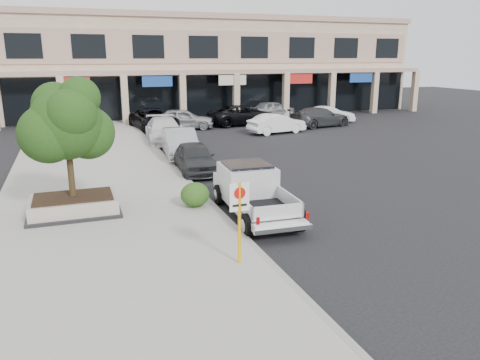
# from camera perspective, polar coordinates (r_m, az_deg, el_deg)

# --- Properties ---
(ground) EXTENTS (120.00, 120.00, 0.00)m
(ground) POSITION_cam_1_polar(r_m,az_deg,el_deg) (16.26, 4.71, -5.64)
(ground) COLOR black
(ground) RESTS_ON ground
(sidewalk) EXTENTS (8.00, 52.00, 0.15)m
(sidewalk) POSITION_cam_1_polar(r_m,az_deg,el_deg) (20.62, -16.58, -1.55)
(sidewalk) COLOR gray
(sidewalk) RESTS_ON ground
(curb) EXTENTS (0.20, 52.00, 0.15)m
(curb) POSITION_cam_1_polar(r_m,az_deg,el_deg) (21.17, -5.88, -0.58)
(curb) COLOR gray
(curb) RESTS_ON ground
(strip_mall) EXTENTS (40.55, 12.43, 9.50)m
(strip_mall) POSITION_cam_1_polar(r_m,az_deg,el_deg) (49.89, -3.18, 13.77)
(strip_mall) COLOR tan
(strip_mall) RESTS_ON ground
(planter) EXTENTS (3.20, 2.20, 0.68)m
(planter) POSITION_cam_1_polar(r_m,az_deg,el_deg) (17.93, -19.58, -2.91)
(planter) COLOR black
(planter) RESTS_ON sidewalk
(planter_tree) EXTENTS (2.90, 2.55, 4.00)m
(planter_tree) POSITION_cam_1_polar(r_m,az_deg,el_deg) (17.46, -19.98, 6.51)
(planter_tree) COLOR black
(planter_tree) RESTS_ON planter
(no_parking_sign) EXTENTS (0.55, 0.09, 2.30)m
(no_parking_sign) POSITION_cam_1_polar(r_m,az_deg,el_deg) (12.58, -0.07, -3.92)
(no_parking_sign) COLOR #E4AB0C
(no_parking_sign) RESTS_ON sidewalk
(hedge) EXTENTS (1.10, 0.99, 0.93)m
(hedge) POSITION_cam_1_polar(r_m,az_deg,el_deg) (17.75, -5.51, -1.78)
(hedge) COLOR #1D3F12
(hedge) RESTS_ON sidewalk
(pickup_truck) EXTENTS (2.37, 5.73, 1.77)m
(pickup_truck) POSITION_cam_1_polar(r_m,az_deg,el_deg) (16.97, 1.90, -1.56)
(pickup_truck) COLOR silver
(pickup_truck) RESTS_ON ground
(curb_car_a) EXTENTS (2.03, 4.49, 1.50)m
(curb_car_a) POSITION_cam_1_polar(r_m,az_deg,el_deg) (23.60, -5.53, 2.72)
(curb_car_a) COLOR #282A2D
(curb_car_a) RESTS_ON ground
(curb_car_b) EXTENTS (2.20, 5.16, 1.65)m
(curb_car_b) POSITION_cam_1_polar(r_m,az_deg,el_deg) (27.25, -7.31, 4.48)
(curb_car_b) COLOR #9EA2A6
(curb_car_b) RESTS_ON ground
(curb_car_c) EXTENTS (2.79, 5.86, 1.65)m
(curb_car_c) POSITION_cam_1_polar(r_m,az_deg,el_deg) (32.21, -9.21, 6.00)
(curb_car_c) COLOR silver
(curb_car_c) RESTS_ON ground
(curb_car_d) EXTENTS (3.55, 6.31, 1.67)m
(curb_car_d) POSITION_cam_1_polar(r_m,az_deg,el_deg) (37.96, -10.45, 7.28)
(curb_car_d) COLOR black
(curb_car_d) RESTS_ON ground
(lot_car_a) EXTENTS (5.17, 2.92, 1.66)m
(lot_car_a) POSITION_cam_1_polar(r_m,az_deg,el_deg) (37.95, -6.97, 7.41)
(lot_car_a) COLOR #A4A7AC
(lot_car_a) RESTS_ON ground
(lot_car_b) EXTENTS (4.71, 2.38, 1.48)m
(lot_car_b) POSITION_cam_1_polar(r_m,az_deg,el_deg) (35.76, 4.49, 6.88)
(lot_car_b) COLOR white
(lot_car_b) RESTS_ON ground
(lot_car_c) EXTENTS (5.80, 3.28, 1.59)m
(lot_car_c) POSITION_cam_1_polar(r_m,az_deg,el_deg) (39.67, 9.72, 7.57)
(lot_car_c) COLOR #323537
(lot_car_c) RESTS_ON ground
(lot_car_d) EXTENTS (6.26, 3.37, 1.67)m
(lot_car_d) POSITION_cam_1_polar(r_m,az_deg,el_deg) (40.13, 0.38, 7.92)
(lot_car_d) COLOR black
(lot_car_d) RESTS_ON ground
(lot_car_e) EXTENTS (4.94, 2.95, 1.58)m
(lot_car_e) POSITION_cam_1_polar(r_m,az_deg,el_deg) (45.30, 3.99, 8.62)
(lot_car_e) COLOR #A3A6AB
(lot_car_e) RESTS_ON ground
(lot_car_f) EXTENTS (4.55, 2.22, 1.43)m
(lot_car_f) POSITION_cam_1_polar(r_m,az_deg,el_deg) (42.10, 10.80, 7.83)
(lot_car_f) COLOR white
(lot_car_f) RESTS_ON ground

